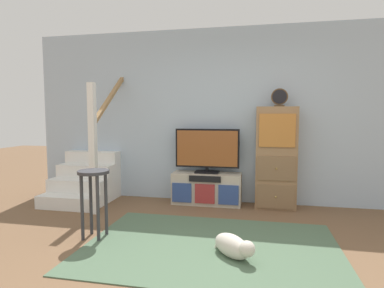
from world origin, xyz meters
The scene contains 10 objects.
ground_plane centered at (0.00, 0.00, 0.00)m, with size 20.00×20.00×0.00m, color brown.
back_wall centered at (0.00, 2.46, 1.35)m, with size 6.40×0.12×2.70m, color #A8BCD1.
area_rug centered at (0.00, 0.60, 0.01)m, with size 2.60×1.80×0.01m, color #4C664C.
media_console centered at (-0.30, 2.19, 0.24)m, with size 1.05×0.38×0.48m.
television centered at (-0.30, 2.22, 0.84)m, with size 0.98×0.22×0.68m.
side_cabinet centered at (0.72, 2.20, 0.74)m, with size 0.58×0.38×1.48m.
desk_clock centered at (0.75, 2.19, 1.61)m, with size 0.23×0.08×0.26m.
staircase centered at (-2.24, 2.20, 0.37)m, with size 1.00×1.36×2.20m.
bar_stool_near centered at (-1.30, 0.59, 0.56)m, with size 0.34×0.34×0.76m.
dog centered at (0.25, 0.39, 0.12)m, with size 0.45×0.45×0.23m.
Camera 1 is at (0.45, -2.56, 1.36)m, focal length 29.80 mm.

